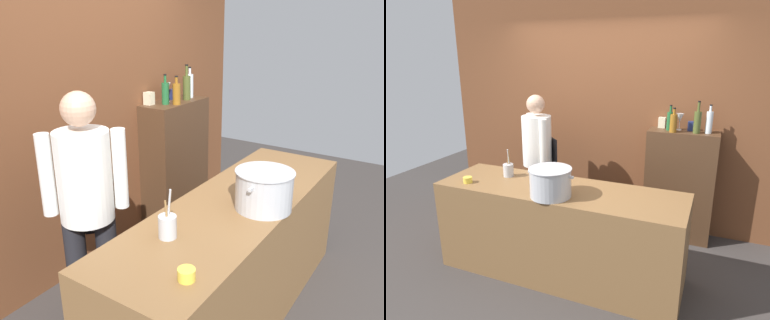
{
  "view_description": "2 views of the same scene",
  "coord_description": "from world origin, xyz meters",
  "views": [
    {
      "loc": [
        -2.2,
        -1.1,
        2.06
      ],
      "look_at": [
        0.13,
        0.44,
        1.07
      ],
      "focal_mm": 37.94,
      "sensor_mm": 36.0,
      "label": 1
    },
    {
      "loc": [
        1.31,
        -2.69,
        2.09
      ],
      "look_at": [
        0.07,
        0.31,
        1.1
      ],
      "focal_mm": 32.32,
      "sensor_mm": 36.0,
      "label": 2
    }
  ],
  "objects": [
    {
      "name": "ground_plane",
      "position": [
        0.0,
        0.0,
        0.0
      ],
      "size": [
        8.0,
        8.0,
        0.0
      ],
      "primitive_type": "plane",
      "color": "#383330"
    },
    {
      "name": "brick_back_panel",
      "position": [
        0.0,
        1.4,
        1.5
      ],
      "size": [
        4.4,
        0.1,
        3.0
      ],
      "primitive_type": "cube",
      "color": "brown",
      "rests_on": "ground_plane"
    },
    {
      "name": "prep_counter",
      "position": [
        0.0,
        0.0,
        0.45
      ],
      "size": [
        2.35,
        0.7,
        0.9
      ],
      "primitive_type": "cube",
      "color": "brown",
      "rests_on": "ground_plane"
    },
    {
      "name": "bar_cabinet",
      "position": [
        0.96,
        1.19,
        0.64
      ],
      "size": [
        0.76,
        0.32,
        1.28
      ],
      "primitive_type": "cube",
      "color": "#472D1C",
      "rests_on": "ground_plane"
    },
    {
      "name": "chef",
      "position": [
        -0.62,
        0.74,
        0.96
      ],
      "size": [
        0.45,
        0.43,
        1.66
      ],
      "rotation": [
        0.0,
        0.0,
        2.41
      ],
      "color": "black",
      "rests_on": "ground_plane"
    },
    {
      "name": "stockpot_large",
      "position": [
        0.01,
        -0.19,
        1.03
      ],
      "size": [
        0.43,
        0.38,
        0.25
      ],
      "color": "#B7BABF",
      "rests_on": "prep_counter"
    },
    {
      "name": "utensil_crock",
      "position": [
        -0.62,
        0.11,
        0.97
      ],
      "size": [
        0.1,
        0.1,
        0.29
      ],
      "color": "#B7BABF",
      "rests_on": "prep_counter"
    },
    {
      "name": "butter_jar",
      "position": [
        -0.88,
        -0.2,
        0.93
      ],
      "size": [
        0.09,
        0.09,
        0.06
      ],
      "primitive_type": "cylinder",
      "color": "yellow",
      "rests_on": "prep_counter"
    },
    {
      "name": "wine_bottle_green",
      "position": [
        0.81,
        1.18,
        1.39
      ],
      "size": [
        0.07,
        0.07,
        0.28
      ],
      "color": "#1E592D",
      "rests_on": "bar_cabinet"
    },
    {
      "name": "wine_bottle_amber",
      "position": [
        0.86,
        1.09,
        1.39
      ],
      "size": [
        0.08,
        0.08,
        0.27
      ],
      "color": "#8C5919",
      "rests_on": "bar_cabinet"
    },
    {
      "name": "wine_bottle_clear",
      "position": [
        1.21,
        1.18,
        1.41
      ],
      "size": [
        0.07,
        0.07,
        0.31
      ],
      "color": "silver",
      "rests_on": "bar_cabinet"
    },
    {
      "name": "wine_bottle_olive",
      "position": [
        1.1,
        1.14,
        1.41
      ],
      "size": [
        0.08,
        0.08,
        0.34
      ],
      "color": "#475123",
      "rests_on": "bar_cabinet"
    },
    {
      "name": "wine_glass_wide",
      "position": [
        0.9,
        1.24,
        1.41
      ],
      "size": [
        0.08,
        0.08,
        0.18
      ],
      "color": "silver",
      "rests_on": "bar_cabinet"
    },
    {
      "name": "spice_tin_navy",
      "position": [
        1.03,
        1.25,
        1.33
      ],
      "size": [
        0.07,
        0.07,
        0.1
      ],
      "primitive_type": "cube",
      "color": "navy",
      "rests_on": "bar_cabinet"
    },
    {
      "name": "spice_tin_cream",
      "position": [
        0.7,
        1.3,
        1.34
      ],
      "size": [
        0.08,
        0.08,
        0.12
      ],
      "primitive_type": "cube",
      "color": "beige",
      "rests_on": "bar_cabinet"
    }
  ]
}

